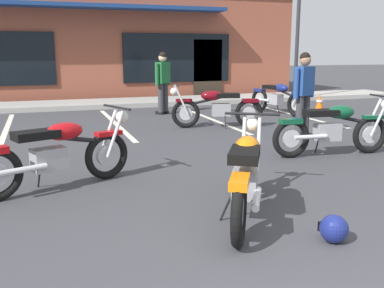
{
  "coord_description": "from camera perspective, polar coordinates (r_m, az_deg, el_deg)",
  "views": [
    {
      "loc": [
        -1.66,
        -1.73,
        1.7
      ],
      "look_at": [
        0.11,
        3.43,
        0.55
      ],
      "focal_mm": 41.39,
      "sensor_mm": 36.0,
      "label": 1
    }
  ],
  "objects": [
    {
      "name": "motorcycle_silver_naked",
      "position": [
        12.31,
        11.01,
        5.94
      ],
      "size": [
        0.88,
        2.08,
        0.98
      ],
      "color": "black",
      "rests_on": "ground_plane"
    },
    {
      "name": "motorcycle_foreground_classic",
      "position": [
        4.6,
        6.97,
        -3.79
      ],
      "size": [
        1.31,
        1.89,
        0.98
      ],
      "color": "black",
      "rests_on": "ground_plane"
    },
    {
      "name": "person_in_shorts_foreground",
      "position": [
        12.08,
        -3.78,
        8.35
      ],
      "size": [
        0.54,
        0.44,
        1.68
      ],
      "color": "black",
      "rests_on": "ground_plane"
    },
    {
      "name": "sidewalk_kerb",
      "position": [
        14.25,
        -12.21,
        5.09
      ],
      "size": [
        22.0,
        1.8,
        0.14
      ],
      "primitive_type": "cube",
      "color": "#A8A59E",
      "rests_on": "ground_plane"
    },
    {
      "name": "motorcycle_blue_standard",
      "position": [
        7.62,
        17.74,
        1.99
      ],
      "size": [
        2.11,
        0.68,
        0.98
      ],
      "color": "black",
      "rests_on": "ground_plane"
    },
    {
      "name": "person_in_black_shirt",
      "position": [
        9.03,
        14.22,
        6.8
      ],
      "size": [
        0.6,
        0.37,
        1.68
      ],
      "color": "black",
      "rests_on": "ground_plane"
    },
    {
      "name": "helmet_on_pavement",
      "position": [
        4.26,
        17.8,
        -10.35
      ],
      "size": [
        0.26,
        0.26,
        0.26
      ],
      "color": "navy",
      "rests_on": "ground_plane"
    },
    {
      "name": "ground_plane",
      "position": [
        6.17,
        -2.64,
        -4.08
      ],
      "size": [
        80.0,
        80.0,
        0.0
      ],
      "primitive_type": "plane",
      "color": "#3D3D42"
    },
    {
      "name": "brick_storefront_building",
      "position": [
        18.28,
        -14.09,
        12.37
      ],
      "size": [
        15.37,
        6.56,
        3.9
      ],
      "color": "brown",
      "rests_on": "ground_plane"
    },
    {
      "name": "painted_stall_lines",
      "position": [
        10.73,
        -9.84,
        2.64
      ],
      "size": [
        9.78,
        4.8,
        0.01
      ],
      "color": "silver",
      "rests_on": "ground_plane"
    },
    {
      "name": "motorcycle_black_cruiser",
      "position": [
        9.98,
        3.19,
        4.78
      ],
      "size": [
        2.08,
        0.83,
        0.98
      ],
      "color": "black",
      "rests_on": "ground_plane"
    },
    {
      "name": "motorcycle_red_sportbike",
      "position": [
        5.72,
        -17.03,
        -1.11
      ],
      "size": [
        2.01,
        1.08,
        0.98
      ],
      "color": "black",
      "rests_on": "ground_plane"
    },
    {
      "name": "traffic_cone",
      "position": [
        12.98,
        16.1,
        5.09
      ],
      "size": [
        0.34,
        0.34,
        0.53
      ],
      "color": "orange",
      "rests_on": "ground_plane"
    }
  ]
}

